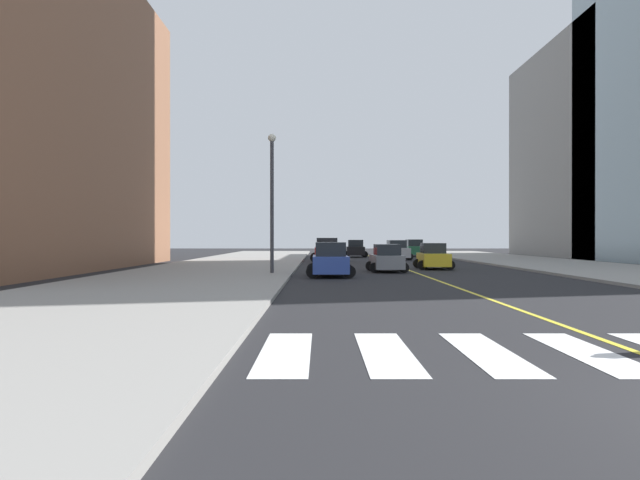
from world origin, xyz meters
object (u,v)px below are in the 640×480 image
(car_green_fifth, at_px, (417,248))
(car_gray_seventh, at_px, (389,259))
(car_yellow_second, at_px, (436,257))
(street_lamp, at_px, (274,191))
(car_red_sixth, at_px, (329,250))
(car_black_third, at_px, (358,249))
(car_silver_fourth, at_px, (399,251))
(car_blue_nearest, at_px, (333,261))

(car_green_fifth, height_order, car_gray_seventh, car_green_fifth)
(car_yellow_second, relative_size, street_lamp, 0.51)
(car_red_sixth, xyz_separation_m, car_gray_seventh, (3.47, -15.52, -0.19))
(car_black_third, height_order, car_green_fifth, car_green_fifth)
(car_yellow_second, xyz_separation_m, street_lamp, (-10.19, -6.89, 3.83))
(car_yellow_second, bearing_deg, car_green_fifth, -94.61)
(car_silver_fourth, xyz_separation_m, car_gray_seventh, (-3.27, -19.95, -0.08))
(car_black_third, relative_size, car_green_fifth, 0.99)
(car_yellow_second, relative_size, car_gray_seventh, 1.03)
(car_black_third, height_order, car_silver_fourth, car_black_third)
(car_silver_fourth, bearing_deg, car_gray_seventh, 78.44)
(car_blue_nearest, distance_m, car_black_third, 32.23)
(car_blue_nearest, height_order, car_gray_seventh, car_blue_nearest)
(car_black_third, height_order, street_lamp, street_lamp)
(car_black_third, relative_size, car_red_sixth, 0.91)
(car_gray_seventh, distance_m, street_lamp, 8.50)
(car_green_fifth, bearing_deg, car_red_sixth, 55.10)
(car_red_sixth, bearing_deg, car_black_third, 74.37)
(car_green_fifth, xyz_separation_m, street_lamp, (-13.32, -33.81, 3.74))
(car_silver_fourth, bearing_deg, car_blue_nearest, 72.18)
(car_silver_fourth, bearing_deg, street_lamp, 64.75)
(car_silver_fourth, relative_size, car_gray_seventh, 1.11)
(car_black_third, bearing_deg, car_green_fifth, 22.40)
(car_green_fifth, xyz_separation_m, car_red_sixth, (-10.09, -14.75, 0.08))
(car_gray_seventh, bearing_deg, car_yellow_second, 42.56)
(car_green_fifth, distance_m, car_red_sixth, 17.87)
(car_green_fifth, relative_size, car_gray_seventh, 1.13)
(car_red_sixth, bearing_deg, car_silver_fourth, 32.70)
(car_gray_seventh, xyz_separation_m, street_lamp, (-6.70, -3.54, 3.84))
(car_silver_fourth, height_order, car_green_fifth, car_green_fifth)
(car_silver_fourth, distance_m, street_lamp, 25.79)
(car_black_third, bearing_deg, car_yellow_second, -79.97)
(car_silver_fourth, distance_m, car_red_sixth, 8.07)
(car_silver_fourth, xyz_separation_m, car_green_fifth, (3.35, 10.32, 0.02))
(car_yellow_second, distance_m, car_silver_fourth, 16.60)
(car_yellow_second, height_order, car_silver_fourth, car_silver_fourth)
(car_yellow_second, distance_m, car_red_sixth, 14.02)
(car_gray_seventh, bearing_deg, car_green_fifth, 76.39)
(car_black_third, distance_m, car_gray_seventh, 27.63)
(car_yellow_second, bearing_deg, car_silver_fourth, -87.21)
(car_yellow_second, bearing_deg, car_gray_seventh, 45.86)
(car_gray_seventh, bearing_deg, car_blue_nearest, -129.75)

